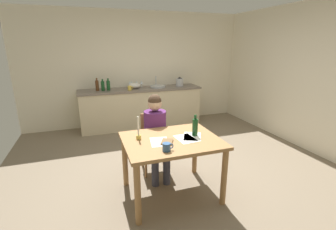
{
  "coord_description": "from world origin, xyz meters",
  "views": [
    {
      "loc": [
        -1.19,
        -3.07,
        1.87
      ],
      "look_at": [
        -0.06,
        0.16,
        0.85
      ],
      "focal_mm": 25.58,
      "sensor_mm": 36.0,
      "label": 1
    }
  ],
  "objects_px": {
    "chair_at_table": "(154,140)",
    "wine_glass_back_left": "(132,83)",
    "wine_glass_by_kettle": "(137,83)",
    "wine_glass_back_right": "(130,83)",
    "sink_unit": "(158,86)",
    "wine_bottle_on_table": "(195,127)",
    "stovetop_kettle": "(180,82)",
    "bottle_oil": "(97,85)",
    "candlestick": "(138,133)",
    "dining_table": "(171,148)",
    "mixing_bowl": "(134,85)",
    "bottle_vinegar": "(103,86)",
    "teacup_on_counter": "(130,88)",
    "person_seated": "(156,131)",
    "wine_glass_near_sink": "(142,82)",
    "book_magazine": "(167,142)",
    "bottle_wine_red": "(108,85)",
    "coffee_mug": "(167,147)"
  },
  "relations": [
    {
      "from": "sink_unit",
      "to": "bottle_wine_red",
      "type": "bearing_deg",
      "value": -178.81
    },
    {
      "from": "wine_bottle_on_table",
      "to": "teacup_on_counter",
      "type": "bearing_deg",
      "value": 97.27
    },
    {
      "from": "dining_table",
      "to": "chair_at_table",
      "type": "xyz_separation_m",
      "value": [
        -0.02,
        0.7,
        -0.16
      ]
    },
    {
      "from": "chair_at_table",
      "to": "wine_glass_back_right",
      "type": "height_order",
      "value": "wine_glass_back_right"
    },
    {
      "from": "wine_glass_back_right",
      "to": "sink_unit",
      "type": "bearing_deg",
      "value": -13.04
    },
    {
      "from": "coffee_mug",
      "to": "wine_glass_back_right",
      "type": "height_order",
      "value": "wine_glass_back_right"
    },
    {
      "from": "chair_at_table",
      "to": "stovetop_kettle",
      "type": "height_order",
      "value": "stovetop_kettle"
    },
    {
      "from": "wine_bottle_on_table",
      "to": "sink_unit",
      "type": "distance_m",
      "value": 2.79
    },
    {
      "from": "bottle_wine_red",
      "to": "bottle_vinegar",
      "type": "bearing_deg",
      "value": 174.45
    },
    {
      "from": "book_magazine",
      "to": "wine_glass_near_sink",
      "type": "xyz_separation_m",
      "value": [
        0.4,
        3.01,
        0.24
      ]
    },
    {
      "from": "mixing_bowl",
      "to": "teacup_on_counter",
      "type": "height_order",
      "value": "mixing_bowl"
    },
    {
      "from": "wine_bottle_on_table",
      "to": "stovetop_kettle",
      "type": "height_order",
      "value": "stovetop_kettle"
    },
    {
      "from": "candlestick",
      "to": "chair_at_table",
      "type": "bearing_deg",
      "value": 58.24
    },
    {
      "from": "coffee_mug",
      "to": "wine_glass_back_right",
      "type": "xyz_separation_m",
      "value": [
        0.2,
        3.22,
        0.2
      ]
    },
    {
      "from": "candlestick",
      "to": "wine_bottle_on_table",
      "type": "xyz_separation_m",
      "value": [
        0.69,
        -0.12,
        0.03
      ]
    },
    {
      "from": "wine_bottle_on_table",
      "to": "bottle_oil",
      "type": "relative_size",
      "value": 0.99
    },
    {
      "from": "wine_glass_back_right",
      "to": "book_magazine",
      "type": "bearing_deg",
      "value": -92.43
    },
    {
      "from": "dining_table",
      "to": "bottle_vinegar",
      "type": "height_order",
      "value": "bottle_vinegar"
    },
    {
      "from": "book_magazine",
      "to": "wine_glass_back_left",
      "type": "distance_m",
      "value": 3.02
    },
    {
      "from": "bottle_oil",
      "to": "teacup_on_counter",
      "type": "bearing_deg",
      "value": -14.13
    },
    {
      "from": "sink_unit",
      "to": "wine_glass_back_left",
      "type": "relative_size",
      "value": 2.34
    },
    {
      "from": "bottle_vinegar",
      "to": "candlestick",
      "type": "bearing_deg",
      "value": -85.75
    },
    {
      "from": "person_seated",
      "to": "book_magazine",
      "type": "height_order",
      "value": "person_seated"
    },
    {
      "from": "person_seated",
      "to": "wine_glass_near_sink",
      "type": "relative_size",
      "value": 7.76
    },
    {
      "from": "candlestick",
      "to": "stovetop_kettle",
      "type": "xyz_separation_m",
      "value": [
        1.59,
        2.65,
        0.16
      ]
    },
    {
      "from": "bottle_wine_red",
      "to": "dining_table",
      "type": "bearing_deg",
      "value": -80.6
    },
    {
      "from": "candlestick",
      "to": "teacup_on_counter",
      "type": "xyz_separation_m",
      "value": [
        0.36,
        2.5,
        0.11
      ]
    },
    {
      "from": "chair_at_table",
      "to": "mixing_bowl",
      "type": "relative_size",
      "value": 3.12
    },
    {
      "from": "dining_table",
      "to": "mixing_bowl",
      "type": "xyz_separation_m",
      "value": [
        0.13,
        2.83,
        0.32
      ]
    },
    {
      "from": "wine_glass_by_kettle",
      "to": "wine_glass_back_right",
      "type": "distance_m",
      "value": 0.16
    },
    {
      "from": "sink_unit",
      "to": "bottle_wine_red",
      "type": "relative_size",
      "value": 1.38
    },
    {
      "from": "bottle_oil",
      "to": "stovetop_kettle",
      "type": "height_order",
      "value": "bottle_oil"
    },
    {
      "from": "wine_bottle_on_table",
      "to": "wine_glass_by_kettle",
      "type": "xyz_separation_m",
      "value": [
        -0.12,
        2.91,
        0.13
      ]
    },
    {
      "from": "wine_bottle_on_table",
      "to": "wine_glass_back_right",
      "type": "distance_m",
      "value": 2.93
    },
    {
      "from": "candlestick",
      "to": "book_magazine",
      "type": "relative_size",
      "value": 1.66
    },
    {
      "from": "book_magazine",
      "to": "wine_glass_near_sink",
      "type": "height_order",
      "value": "wine_glass_near_sink"
    },
    {
      "from": "wine_glass_back_left",
      "to": "teacup_on_counter",
      "type": "bearing_deg",
      "value": -109.26
    },
    {
      "from": "candlestick",
      "to": "wine_bottle_on_table",
      "type": "height_order",
      "value": "candlestick"
    },
    {
      "from": "chair_at_table",
      "to": "wine_bottle_on_table",
      "type": "bearing_deg",
      "value": -63.83
    },
    {
      "from": "person_seated",
      "to": "wine_bottle_on_table",
      "type": "bearing_deg",
      "value": -57.11
    },
    {
      "from": "coffee_mug",
      "to": "teacup_on_counter",
      "type": "relative_size",
      "value": 1.07
    },
    {
      "from": "wine_glass_by_kettle",
      "to": "wine_glass_near_sink",
      "type": "bearing_deg",
      "value": 0.0
    },
    {
      "from": "bottle_oil",
      "to": "wine_glass_by_kettle",
      "type": "bearing_deg",
      "value": 8.37
    },
    {
      "from": "candlestick",
      "to": "wine_glass_back_right",
      "type": "relative_size",
      "value": 1.85
    },
    {
      "from": "book_magazine",
      "to": "wine_bottle_on_table",
      "type": "height_order",
      "value": "wine_bottle_on_table"
    },
    {
      "from": "chair_at_table",
      "to": "wine_glass_back_left",
      "type": "xyz_separation_m",
      "value": [
        0.11,
        2.22,
        0.52
      ]
    },
    {
      "from": "sink_unit",
      "to": "stovetop_kettle",
      "type": "xyz_separation_m",
      "value": [
        0.54,
        -0.0,
        0.08
      ]
    },
    {
      "from": "candlestick",
      "to": "wine_glass_by_kettle",
      "type": "height_order",
      "value": "wine_glass_by_kettle"
    },
    {
      "from": "dining_table",
      "to": "sink_unit",
      "type": "xyz_separation_m",
      "value": [
        0.67,
        2.78,
        0.28
      ]
    },
    {
      "from": "bottle_vinegar",
      "to": "wine_glass_near_sink",
      "type": "bearing_deg",
      "value": 10.06
    }
  ]
}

